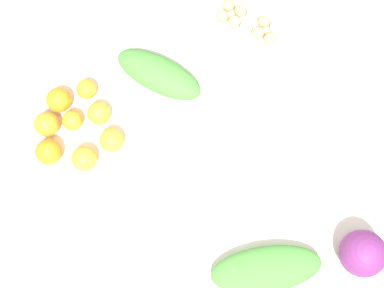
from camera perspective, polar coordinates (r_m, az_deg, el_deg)
name	(u,v)px	position (r m, az deg, el deg)	size (l,w,h in m)	color
ground_plane	(192,188)	(2.44, 0.00, -4.71)	(8.00, 8.00, 0.00)	#B2A899
dining_table	(192,152)	(1.82, 0.00, -0.89)	(1.31, 1.05, 0.72)	silver
cabbage_purple	(363,253)	(1.69, 17.75, -11.05)	(0.14, 0.14, 0.14)	#7A2D75
egg_carton	(248,26)	(1.86, 6.02, 12.43)	(0.25, 0.26, 0.09)	beige
greens_bunch_scallion	(159,74)	(1.77, -3.55, 7.42)	(0.31, 0.12, 0.10)	#4C933D
greens_bunch_kale	(266,269)	(1.66, 7.93, -13.08)	(0.34, 0.14, 0.07)	#4C933D
orange_0	(99,113)	(1.76, -9.90, 3.25)	(0.08, 0.08, 0.08)	#F9A833
orange_1	(59,100)	(1.80, -14.03, 4.58)	(0.08, 0.08, 0.08)	orange
orange_2	(49,152)	(1.75, -15.06, -0.82)	(0.08, 0.08, 0.08)	orange
orange_3	(72,120)	(1.77, -12.65, 2.48)	(0.07, 0.07, 0.07)	orange
orange_4	(112,140)	(1.72, -8.55, 0.42)	(0.08, 0.08, 0.08)	#F9A833
orange_5	(87,89)	(1.80, -11.18, 5.77)	(0.07, 0.07, 0.07)	orange
orange_6	(84,159)	(1.72, -11.43, -1.54)	(0.08, 0.08, 0.08)	#F9A833
orange_7	(46,124)	(1.78, -15.26, 2.04)	(0.08, 0.08, 0.08)	orange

